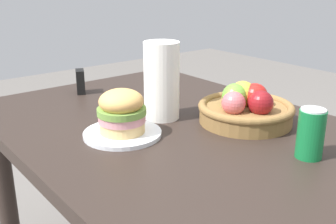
{
  "coord_description": "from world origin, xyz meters",
  "views": [
    {
      "loc": [
        0.81,
        -0.73,
        1.18
      ],
      "look_at": [
        -0.04,
        -0.05,
        0.81
      ],
      "focal_mm": 43.26,
      "sensor_mm": 36.0,
      "label": 1
    }
  ],
  "objects_px": {
    "sandwich": "(122,111)",
    "paper_towel_roll": "(162,81)",
    "soda_can": "(311,134)",
    "napkin_holder": "(80,82)",
    "plate": "(123,134)",
    "fruit_basket": "(245,108)"
  },
  "relations": [
    {
      "from": "soda_can",
      "to": "napkin_holder",
      "type": "distance_m",
      "value": 0.89
    },
    {
      "from": "sandwich",
      "to": "fruit_basket",
      "type": "xyz_separation_m",
      "value": [
        0.14,
        0.35,
        -0.03
      ]
    },
    {
      "from": "plate",
      "to": "sandwich",
      "type": "relative_size",
      "value": 1.61
    },
    {
      "from": "fruit_basket",
      "to": "napkin_holder",
      "type": "height_order",
      "value": "fruit_basket"
    },
    {
      "from": "plate",
      "to": "paper_towel_roll",
      "type": "bearing_deg",
      "value": 105.62
    },
    {
      "from": "plate",
      "to": "fruit_basket",
      "type": "relative_size",
      "value": 0.76
    },
    {
      "from": "plate",
      "to": "fruit_basket",
      "type": "height_order",
      "value": "fruit_basket"
    },
    {
      "from": "paper_towel_roll",
      "to": "napkin_holder",
      "type": "distance_m",
      "value": 0.42
    },
    {
      "from": "plate",
      "to": "fruit_basket",
      "type": "xyz_separation_m",
      "value": [
        0.14,
        0.35,
        0.04
      ]
    },
    {
      "from": "fruit_basket",
      "to": "napkin_holder",
      "type": "bearing_deg",
      "value": -158.18
    },
    {
      "from": "plate",
      "to": "soda_can",
      "type": "xyz_separation_m",
      "value": [
        0.41,
        0.28,
        0.06
      ]
    },
    {
      "from": "sandwich",
      "to": "fruit_basket",
      "type": "height_order",
      "value": "sandwich"
    },
    {
      "from": "soda_can",
      "to": "napkin_holder",
      "type": "xyz_separation_m",
      "value": [
        -0.87,
        -0.18,
        -0.02
      ]
    },
    {
      "from": "paper_towel_roll",
      "to": "soda_can",
      "type": "bearing_deg",
      "value": 13.05
    },
    {
      "from": "fruit_basket",
      "to": "napkin_holder",
      "type": "relative_size",
      "value": 3.22
    },
    {
      "from": "sandwich",
      "to": "paper_towel_roll",
      "type": "xyz_separation_m",
      "value": [
        -0.05,
        0.18,
        0.05
      ]
    },
    {
      "from": "plate",
      "to": "soda_can",
      "type": "bearing_deg",
      "value": 34.97
    },
    {
      "from": "fruit_basket",
      "to": "paper_towel_roll",
      "type": "bearing_deg",
      "value": -138.38
    },
    {
      "from": "plate",
      "to": "soda_can",
      "type": "relative_size",
      "value": 1.75
    },
    {
      "from": "plate",
      "to": "napkin_holder",
      "type": "relative_size",
      "value": 2.45
    },
    {
      "from": "sandwich",
      "to": "paper_towel_roll",
      "type": "bearing_deg",
      "value": 105.62
    },
    {
      "from": "napkin_holder",
      "to": "paper_towel_roll",
      "type": "bearing_deg",
      "value": 34.51
    }
  ]
}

